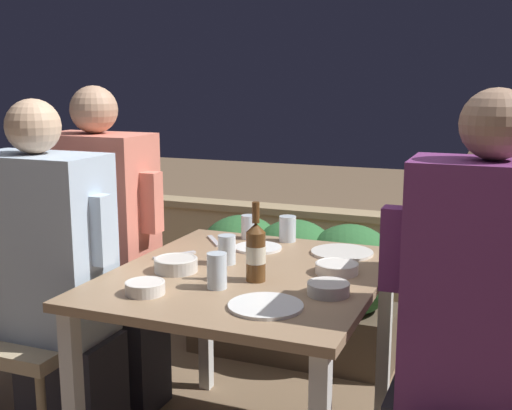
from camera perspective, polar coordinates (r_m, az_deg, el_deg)
parapet_wall at (r=3.86m, az=8.86°, el=-4.97°), size 9.00×0.18×0.60m
dining_table at (r=2.24m, az=-0.74°, el=-8.11°), size 0.89×1.02×0.72m
planter_hedge at (r=3.20m, az=3.36°, el=-6.76°), size 1.02×0.47×0.69m
chair_left_near at (r=2.59m, az=-21.25°, el=-8.03°), size 0.47×0.47×0.93m
person_blue_shirt at (r=2.42m, az=-17.79°, el=-6.64°), size 0.52×0.26×1.30m
chair_left_far at (r=2.87m, az=-16.42°, el=-5.82°), size 0.47×0.47×0.93m
person_coral_top at (r=2.72m, az=-13.13°, el=-3.93°), size 0.50×0.26×1.34m
person_purple_stripe at (r=1.92m, az=18.48°, el=-10.57°), size 0.50×0.26×1.35m
person_white_polo at (r=2.28m, az=18.84°, el=-9.27°), size 0.52×0.26×1.20m
beer_bottle at (r=2.09m, az=-0.02°, el=-4.12°), size 0.07×0.07×0.26m
plate_0 at (r=2.45m, az=7.66°, el=-4.20°), size 0.24×0.24×0.01m
plate_1 at (r=1.88m, az=0.87°, el=-8.95°), size 0.22×0.22×0.01m
plate_2 at (r=2.50m, az=0.17°, el=-3.82°), size 0.18×0.18×0.01m
bowl_0 at (r=1.99m, az=6.45°, el=-7.31°), size 0.13×0.13×0.04m
bowl_1 at (r=2.21m, az=7.19°, el=-5.51°), size 0.15×0.15×0.04m
bowl_2 at (r=2.22m, az=-7.13°, el=-5.20°), size 0.15×0.15×0.05m
bowl_3 at (r=2.01m, az=-9.83°, el=-7.18°), size 0.12×0.12×0.04m
glass_cup_0 at (r=2.65m, az=-0.65°, el=-1.96°), size 0.06×0.06×0.10m
glass_cup_1 at (r=2.29m, az=-2.61°, el=-3.98°), size 0.06×0.06×0.10m
glass_cup_2 at (r=2.03m, az=-3.49°, el=-5.85°), size 0.06×0.06×0.11m
glass_cup_3 at (r=2.61m, az=2.82°, el=-2.12°), size 0.07×0.07×0.10m
fork_0 at (r=2.42m, az=-7.25°, el=-4.44°), size 0.11×0.15×0.01m
fork_1 at (r=2.61m, az=-3.74°, el=-3.20°), size 0.12×0.15×0.01m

